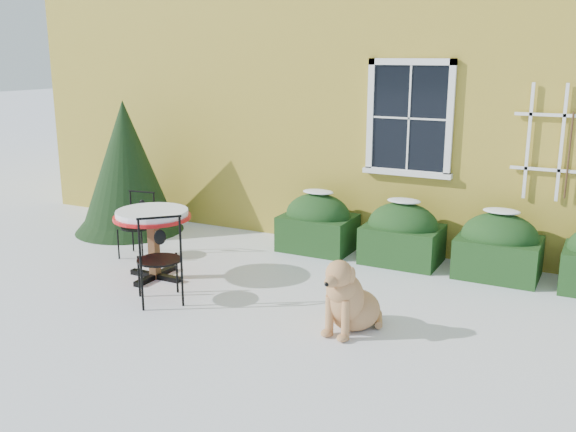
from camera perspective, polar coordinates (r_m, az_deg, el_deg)
The scene contains 8 objects.
ground at distance 7.39m, azimuth -3.60°, elevation -8.49°, with size 80.00×80.00×0.00m, color white.
house at distance 13.31m, azimuth 12.38°, elevation 15.47°, with size 12.40×8.40×6.40m.
hedge_row at distance 8.93m, azimuth 14.12°, elevation -2.12°, with size 4.95×0.80×0.91m.
evergreen_shrub at distance 10.80m, azimuth -14.11°, elevation 3.18°, with size 1.77×1.77×2.14m.
bistro_table at distance 8.38m, azimuth -11.95°, elevation -0.50°, with size 0.99×0.99×0.92m.
patio_chair_near at distance 7.59m, azimuth -11.35°, elevation -3.71°, with size 0.68×0.68×1.09m.
patio_chair_far at distance 9.47m, azimuth -13.20°, elevation -0.75°, with size 0.47×0.47×0.93m.
dog at distance 6.79m, azimuth 5.38°, elevation -7.49°, with size 0.63×0.91×0.85m.
Camera 1 is at (3.53, -5.83, 2.84)m, focal length 40.00 mm.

